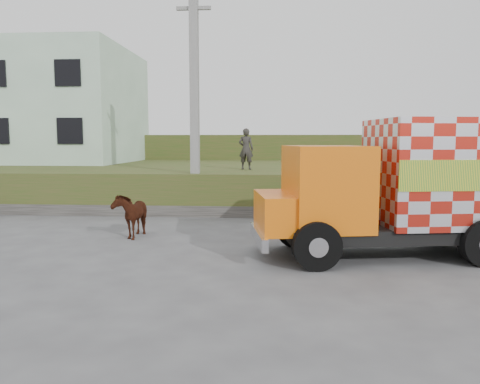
# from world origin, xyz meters

# --- Properties ---
(ground) EXTENTS (120.00, 120.00, 0.00)m
(ground) POSITION_xyz_m (0.00, 0.00, 0.00)
(ground) COLOR #474749
(ground) RESTS_ON ground
(embankment) EXTENTS (40.00, 12.00, 1.50)m
(embankment) POSITION_xyz_m (0.00, 10.00, 0.75)
(embankment) COLOR #314C19
(embankment) RESTS_ON ground
(embankment_far) EXTENTS (40.00, 12.00, 3.00)m
(embankment_far) POSITION_xyz_m (0.00, 22.00, 1.50)
(embankment_far) COLOR #314C19
(embankment_far) RESTS_ON ground
(retaining_strip) EXTENTS (16.00, 0.50, 0.40)m
(retaining_strip) POSITION_xyz_m (-2.00, 4.20, 0.20)
(retaining_strip) COLOR #595651
(retaining_strip) RESTS_ON ground
(building) EXTENTS (10.00, 8.00, 6.00)m
(building) POSITION_xyz_m (-11.00, 13.00, 4.50)
(building) COLOR silver
(building) RESTS_ON embankment
(utility_pole) EXTENTS (1.20, 0.30, 8.00)m
(utility_pole) POSITION_xyz_m (-1.00, 4.60, 4.08)
(utility_pole) COLOR gray
(utility_pole) RESTS_ON ground
(cargo_truck) EXTENTS (7.33, 3.40, 3.15)m
(cargo_truck) POSITION_xyz_m (5.34, -0.92, 1.62)
(cargo_truck) COLOR black
(cargo_truck) RESTS_ON ground
(cow) EXTENTS (0.70, 1.49, 1.25)m
(cow) POSITION_xyz_m (-2.14, 0.66, 0.63)
(cow) COLOR #351E0D
(cow) RESTS_ON ground
(pedestrian) EXTENTS (0.66, 0.50, 1.66)m
(pedestrian) POSITION_xyz_m (0.68, 6.91, 2.33)
(pedestrian) COLOR #312F2B
(pedestrian) RESTS_ON embankment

